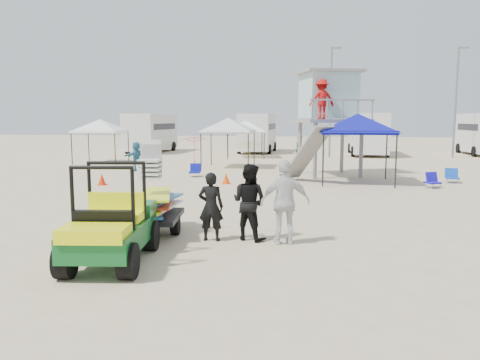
% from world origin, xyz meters
% --- Properties ---
extents(ground, '(140.00, 140.00, 0.00)m').
position_xyz_m(ground, '(0.00, 0.00, 0.00)').
color(ground, beige).
rests_on(ground, ground).
extents(utility_cart, '(1.61, 2.68, 1.92)m').
position_xyz_m(utility_cart, '(-1.53, -0.01, 0.89)').
color(utility_cart, '#0D5820').
rests_on(utility_cart, ground).
extents(surf_trailer, '(1.49, 2.38, 2.02)m').
position_xyz_m(surf_trailer, '(-1.52, 2.33, 0.82)').
color(surf_trailer, black).
rests_on(surf_trailer, ground).
extents(man_left, '(0.60, 0.41, 1.59)m').
position_xyz_m(man_left, '(-0.01, 2.03, 0.80)').
color(man_left, black).
rests_on(man_left, ground).
extents(man_mid, '(1.05, 0.94, 1.77)m').
position_xyz_m(man_mid, '(0.84, 2.28, 0.89)').
color(man_mid, black).
rests_on(man_mid, ground).
extents(man_right, '(1.19, 0.73, 1.90)m').
position_xyz_m(man_right, '(1.69, 2.03, 0.95)').
color(man_right, silver).
rests_on(man_right, ground).
extents(lifeguard_tower, '(4.07, 4.07, 5.05)m').
position_xyz_m(lifeguard_tower, '(2.73, 15.60, 3.77)').
color(lifeguard_tower, gray).
rests_on(lifeguard_tower, ground).
extents(canopy_blue, '(3.08, 3.08, 3.45)m').
position_xyz_m(canopy_blue, '(3.98, 12.89, 2.90)').
color(canopy_blue, black).
rests_on(canopy_blue, ground).
extents(canopy_white_a, '(2.90, 2.90, 3.29)m').
position_xyz_m(canopy_white_a, '(-2.90, 18.47, 2.74)').
color(canopy_white_a, black).
rests_on(canopy_white_a, ground).
extents(canopy_white_b, '(3.21, 3.21, 3.21)m').
position_xyz_m(canopy_white_b, '(-11.65, 20.03, 2.66)').
color(canopy_white_b, black).
rests_on(canopy_white_b, ground).
extents(canopy_white_c, '(3.23, 3.23, 3.13)m').
position_xyz_m(canopy_white_c, '(-3.12, 25.76, 2.58)').
color(canopy_white_c, black).
rests_on(canopy_white_c, ground).
extents(umbrella_a, '(2.66, 2.68, 1.84)m').
position_xyz_m(umbrella_a, '(-5.17, 19.11, 0.92)').
color(umbrella_a, red).
rests_on(umbrella_a, ground).
extents(umbrella_b, '(2.46, 2.45, 1.59)m').
position_xyz_m(umbrella_b, '(-1.52, 17.87, 0.79)').
color(umbrella_b, '#F9F416').
rests_on(umbrella_b, ground).
extents(cone_near, '(0.34, 0.34, 0.50)m').
position_xyz_m(cone_near, '(-1.62, 11.51, 0.25)').
color(cone_near, '#F34307').
rests_on(cone_near, ground).
extents(cone_far, '(0.34, 0.34, 0.50)m').
position_xyz_m(cone_far, '(-6.76, 10.21, 0.25)').
color(cone_far, red).
rests_on(cone_far, ground).
extents(beach_chair_a, '(0.65, 0.70, 0.64)m').
position_xyz_m(beach_chair_a, '(-3.66, 13.84, 0.31)').
color(beach_chair_a, '#0E159F').
rests_on(beach_chair_a, ground).
extents(beach_chair_b, '(0.72, 0.80, 0.64)m').
position_xyz_m(beach_chair_b, '(6.95, 11.87, 0.31)').
color(beach_chair_b, '#1611B8').
rests_on(beach_chair_b, ground).
extents(beach_chair_c, '(0.60, 0.65, 0.64)m').
position_xyz_m(beach_chair_c, '(8.17, 13.64, 0.31)').
color(beach_chair_c, '#1044B6').
rests_on(beach_chair_c, ground).
extents(rv_far_left, '(2.64, 6.80, 3.25)m').
position_xyz_m(rv_far_left, '(-12.00, 29.99, 1.80)').
color(rv_far_left, silver).
rests_on(rv_far_left, ground).
extents(rv_mid_left, '(2.65, 6.50, 3.25)m').
position_xyz_m(rv_mid_left, '(-3.00, 31.49, 1.80)').
color(rv_mid_left, silver).
rests_on(rv_mid_left, ground).
extents(rv_mid_right, '(2.64, 7.00, 3.25)m').
position_xyz_m(rv_mid_right, '(6.00, 29.99, 1.80)').
color(rv_mid_right, silver).
rests_on(rv_mid_right, ground).
extents(light_pole_left, '(0.14, 0.14, 8.00)m').
position_xyz_m(light_pole_left, '(3.00, 27.00, 4.00)').
color(light_pole_left, slate).
rests_on(light_pole_left, ground).
extents(light_pole_right, '(0.14, 0.14, 8.00)m').
position_xyz_m(light_pole_right, '(12.00, 28.50, 4.00)').
color(light_pole_right, slate).
rests_on(light_pole_right, ground).
extents(distant_beachgoers, '(9.46, 9.76, 1.71)m').
position_xyz_m(distant_beachgoers, '(-3.61, 19.57, 0.82)').
color(distant_beachgoers, '#547848').
rests_on(distant_beachgoers, ground).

